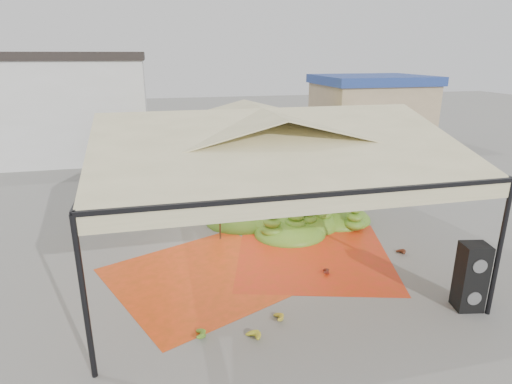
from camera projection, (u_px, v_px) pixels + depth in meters
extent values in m
plane|color=slate|center=(262.00, 252.00, 12.00)|extent=(90.00, 90.00, 0.00)
cylinder|color=black|center=(84.00, 300.00, 6.95)|extent=(0.10, 0.10, 3.00)
cylinder|color=black|center=(499.00, 250.00, 8.73)|extent=(0.10, 0.10, 3.00)
cylinder|color=black|center=(117.00, 173.00, 14.35)|extent=(0.10, 0.10, 3.00)
cylinder|color=black|center=(338.00, 160.00, 16.13)|extent=(0.10, 0.10, 3.00)
pyramid|color=beige|center=(262.00, 128.00, 10.92)|extent=(8.00, 8.00, 1.00)
cube|color=black|center=(262.00, 148.00, 11.08)|extent=(8.00, 8.00, 0.08)
cube|color=beige|center=(262.00, 154.00, 11.13)|extent=(8.00, 8.00, 0.36)
cube|color=silver|center=(6.00, 111.00, 21.95)|extent=(14.00, 6.00, 5.00)
cube|color=tan|center=(370.00, 115.00, 25.69)|extent=(6.00, 5.00, 3.60)
cube|color=navy|center=(372.00, 80.00, 25.06)|extent=(6.30, 5.30, 0.50)
cube|color=#EC4116|center=(205.00, 276.00, 10.73)|extent=(5.53, 5.42, 0.01)
cube|color=red|center=(313.00, 254.00, 11.88)|extent=(5.13, 5.27, 0.01)
ellipsoid|color=#347318|center=(293.00, 204.00, 14.07)|extent=(6.65, 5.90, 1.22)
ellipsoid|color=gold|center=(275.00, 316.00, 8.91)|extent=(0.47, 0.39, 0.21)
ellipsoid|color=gold|center=(251.00, 336.00, 8.29)|extent=(0.63, 0.59, 0.23)
ellipsoid|color=#541613|center=(323.00, 270.00, 10.84)|extent=(0.49, 0.44, 0.18)
ellipsoid|color=#541D13|center=(399.00, 251.00, 11.87)|extent=(0.45, 0.38, 0.19)
ellipsoid|color=#547819|center=(196.00, 333.00, 8.37)|extent=(0.53, 0.45, 0.23)
ellipsoid|color=#497718|center=(266.00, 172.00, 10.24)|extent=(0.24, 0.24, 0.20)
ellipsoid|color=#497718|center=(324.00, 168.00, 10.57)|extent=(0.24, 0.24, 0.20)
cube|color=black|center=(468.00, 292.00, 9.29)|extent=(0.63, 0.58, 0.76)
cube|color=black|center=(474.00, 261.00, 9.05)|extent=(0.63, 0.58, 0.76)
imported|color=gray|center=(285.00, 184.00, 14.92)|extent=(0.74, 0.51, 1.94)
cube|color=#4C2C19|center=(158.00, 151.00, 20.10)|extent=(4.88, 3.15, 0.11)
cube|color=silver|center=(216.00, 143.00, 21.41)|extent=(2.07, 2.33, 2.07)
cylinder|color=black|center=(128.00, 171.00, 18.78)|extent=(0.85, 0.47, 0.81)
cylinder|color=black|center=(120.00, 162.00, 20.29)|extent=(0.85, 0.47, 0.81)
cylinder|color=black|center=(190.00, 163.00, 20.08)|extent=(0.85, 0.47, 0.81)
cylinder|color=black|center=(178.00, 156.00, 21.59)|extent=(0.85, 0.47, 0.81)
cylinder|color=black|center=(220.00, 160.00, 20.77)|extent=(0.85, 0.47, 0.81)
cylinder|color=black|center=(206.00, 152.00, 22.28)|extent=(0.85, 0.47, 0.81)
ellipsoid|color=#377318|center=(157.00, 142.00, 19.96)|extent=(3.90, 2.48, 0.63)
cube|color=gold|center=(166.00, 133.00, 20.05)|extent=(2.20, 2.20, 0.22)
cube|color=#4B2A19|center=(308.00, 140.00, 21.74)|extent=(5.99, 4.49, 0.13)
cube|color=silver|center=(355.00, 130.00, 23.79)|extent=(2.76, 2.98, 2.50)
cylinder|color=black|center=(293.00, 162.00, 19.99)|extent=(1.03, 0.70, 0.98)
cylinder|color=black|center=(264.00, 154.00, 21.64)|extent=(1.03, 0.70, 0.98)
cylinder|color=black|center=(344.00, 152.00, 22.00)|extent=(1.03, 0.70, 0.98)
cylinder|color=black|center=(314.00, 145.00, 23.65)|extent=(1.03, 0.70, 0.98)
cylinder|color=black|center=(367.00, 147.00, 23.07)|extent=(1.03, 0.70, 0.98)
cylinder|color=black|center=(337.00, 141.00, 24.72)|extent=(1.03, 0.70, 0.98)
ellipsoid|color=#58821B|center=(308.00, 129.00, 21.58)|extent=(4.78, 3.56, 0.76)
cube|color=yellow|center=(316.00, 119.00, 21.76)|extent=(2.87, 2.87, 0.27)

